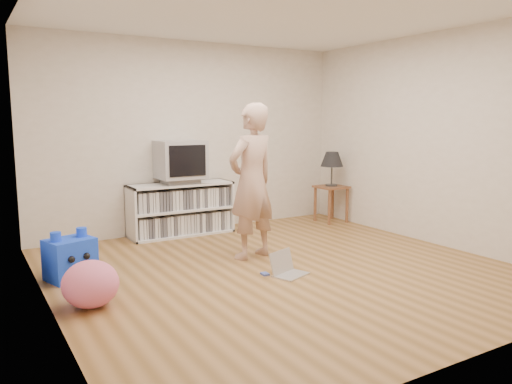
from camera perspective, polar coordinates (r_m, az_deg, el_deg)
The scene contains 13 objects.
ground at distance 5.26m, azimuth 3.02°, elevation -8.81°, with size 4.50×4.50×0.00m, color brown.
walls at distance 5.03m, azimuth 3.13°, elevation 5.48°, with size 4.52×4.52×2.60m.
ceiling at distance 5.13m, azimuth 3.25°, elevation 20.13°, with size 4.50×4.50×0.01m, color white.
media_unit at distance 6.80m, azimuth -8.62°, elevation -1.92°, with size 1.40×0.45×0.70m.
dvd_deck at distance 6.73m, azimuth -8.64°, elevation 1.29°, with size 0.45×0.35×0.07m, color gray.
crt_tv at distance 6.70m, azimuth -8.68°, elevation 3.71°, with size 0.60×0.53×0.50m.
side_table at distance 7.63m, azimuth 8.59°, elevation -0.31°, with size 0.42×0.42×0.55m.
table_lamp at distance 7.57m, azimuth 8.68°, elevation 3.63°, with size 0.34×0.34×0.52m.
person at distance 5.52m, azimuth -0.50°, elevation 1.18°, with size 0.63×0.41×1.72m, color tan.
laptop at distance 5.07m, azimuth 3.48°, elevation -8.70°, with size 0.41×0.37×0.24m.
playing_cards at distance 5.07m, azimuth 1.03°, elevation -9.34°, with size 0.07×0.09×0.02m, color #4A61C5.
plush_blue at distance 5.22m, azimuth -20.46°, elevation -7.10°, with size 0.50×0.45×0.49m.
plush_pink at distance 4.41m, azimuth -18.39°, elevation -9.95°, with size 0.46×0.46×0.40m, color #E0658D.
Camera 1 is at (-2.80, -4.17, 1.55)m, focal length 35.00 mm.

